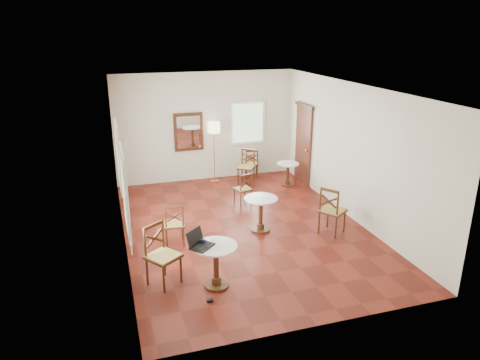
% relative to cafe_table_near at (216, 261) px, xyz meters
% --- Properties ---
extents(ground, '(7.00, 7.00, 0.00)m').
position_rel_cafe_table_near_xyz_m(ground, '(1.14, 2.04, -0.47)').
color(ground, '#5F1A10').
rests_on(ground, ground).
extents(room_shell, '(5.02, 7.02, 3.01)m').
position_rel_cafe_table_near_xyz_m(room_shell, '(1.08, 2.31, 1.42)').
color(room_shell, beige).
rests_on(room_shell, ground).
extents(cafe_table_near, '(0.72, 0.72, 0.76)m').
position_rel_cafe_table_near_xyz_m(cafe_table_near, '(0.00, 0.00, 0.00)').
color(cafe_table_near, '#462411').
rests_on(cafe_table_near, ground).
extents(cafe_table_mid, '(0.70, 0.70, 0.74)m').
position_rel_cafe_table_near_xyz_m(cafe_table_mid, '(1.44, 1.82, -0.01)').
color(cafe_table_mid, '#462411').
rests_on(cafe_table_mid, ground).
extents(cafe_table_back, '(0.60, 0.60, 0.63)m').
position_rel_cafe_table_near_xyz_m(cafe_table_back, '(3.11, 4.30, -0.08)').
color(cafe_table_back, '#462411').
rests_on(cafe_table_back, ground).
extents(chair_near_a, '(0.44, 0.44, 0.87)m').
position_rel_cafe_table_near_xyz_m(chair_near_a, '(-0.41, 1.73, -0.03)').
color(chair_near_a, '#462411').
rests_on(chair_near_a, ground).
extents(chair_near_b, '(0.68, 0.68, 1.05)m').
position_rel_cafe_table_near_xyz_m(chair_near_b, '(-0.84, 0.36, 0.05)').
color(chair_near_b, '#462411').
rests_on(chair_near_b, ground).
extents(chair_mid_a, '(0.46, 0.46, 0.81)m').
position_rel_cafe_table_near_xyz_m(chair_mid_a, '(1.53, 3.33, -0.06)').
color(chair_mid_a, '#462411').
rests_on(chair_mid_a, ground).
extents(chair_mid_b, '(0.66, 0.66, 1.03)m').
position_rel_cafe_table_near_xyz_m(chair_mid_b, '(2.81, 1.26, 0.05)').
color(chair_mid_b, '#462411').
rests_on(chair_mid_b, ground).
extents(chair_back_a, '(0.47, 0.47, 0.84)m').
position_rel_cafe_table_near_xyz_m(chair_back_a, '(2.38, 5.25, -0.05)').
color(chair_back_a, '#462411').
rests_on(chair_back_a, ground).
extents(chair_back_b, '(0.60, 0.60, 0.93)m').
position_rel_cafe_table_near_xyz_m(chair_back_b, '(2.10, 4.85, -0.00)').
color(chair_back_b, '#462411').
rests_on(chair_back_b, ground).
extents(floor_lamp, '(0.33, 0.33, 1.70)m').
position_rel_cafe_table_near_xyz_m(floor_lamp, '(1.28, 5.19, 0.97)').
color(floor_lamp, '#BF8C3F').
rests_on(floor_lamp, ground).
extents(laptop, '(0.49, 0.49, 0.27)m').
position_rel_cafe_table_near_xyz_m(laptop, '(-0.26, 0.05, 0.36)').
color(laptop, black).
rests_on(laptop, cafe_table_near).
extents(mouse, '(0.09, 0.06, 0.03)m').
position_rel_cafe_table_near_xyz_m(mouse, '(-0.14, -0.07, 0.31)').
color(mouse, black).
rests_on(mouse, cafe_table_near).
extents(navy_mug, '(0.10, 0.07, 0.08)m').
position_rel_cafe_table_near_xyz_m(navy_mug, '(-0.19, 0.12, 0.33)').
color(navy_mug, '#101136').
rests_on(navy_mug, cafe_table_near).
extents(water_glass, '(0.05, 0.05, 0.09)m').
position_rel_cafe_table_near_xyz_m(water_glass, '(-0.04, 0.05, 0.33)').
color(water_glass, white).
rests_on(water_glass, cafe_table_near).
extents(power_adapter, '(0.10, 0.06, 0.04)m').
position_rel_cafe_table_near_xyz_m(power_adapter, '(-0.21, -0.41, -0.45)').
color(power_adapter, black).
rests_on(power_adapter, ground).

